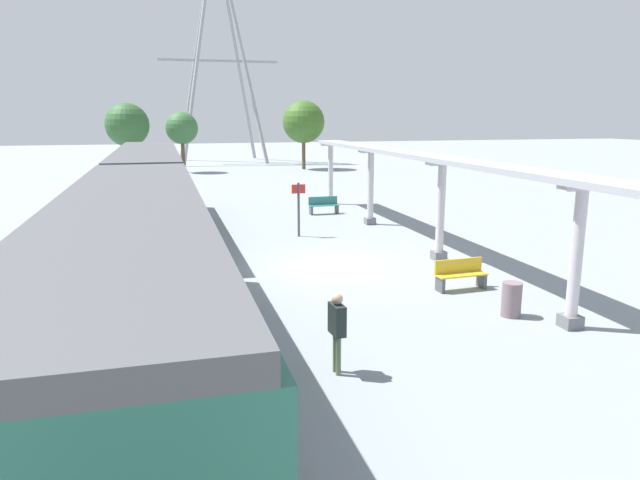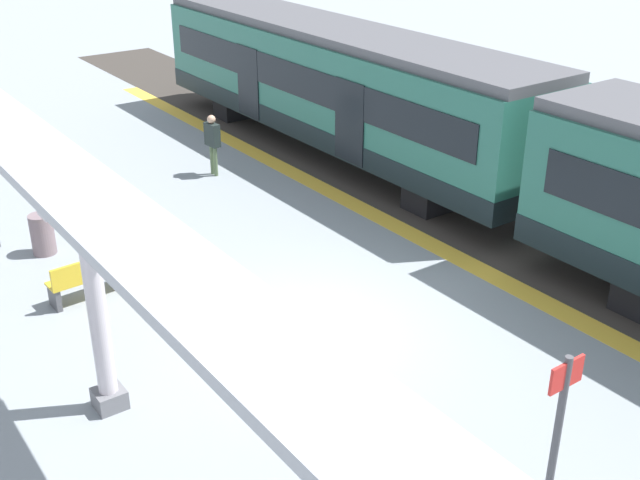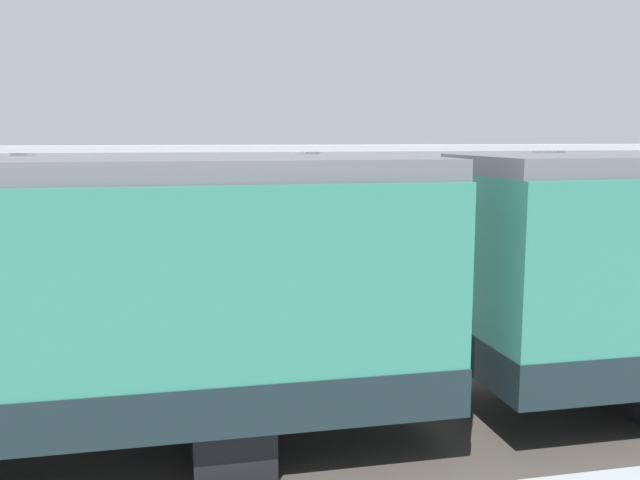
# 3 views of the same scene
# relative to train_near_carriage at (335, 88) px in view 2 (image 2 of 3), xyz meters

# --- Properties ---
(ground_plane) EXTENTS (176.00, 176.00, 0.00)m
(ground_plane) POSITION_rel_train_near_carriage_xyz_m (5.80, 7.31, -1.83)
(ground_plane) COLOR gray
(tactile_edge_strip) EXTENTS (0.52, 34.34, 0.01)m
(tactile_edge_strip) POSITION_rel_train_near_carriage_xyz_m (1.86, 7.31, -1.83)
(tactile_edge_strip) COLOR gold
(tactile_edge_strip) RESTS_ON ground
(trackbed) EXTENTS (3.20, 46.34, 0.01)m
(trackbed) POSITION_rel_train_near_carriage_xyz_m (-0.01, 7.31, -1.83)
(trackbed) COLOR #38332D
(trackbed) RESTS_ON ground
(train_near_carriage) EXTENTS (2.65, 14.25, 3.48)m
(train_near_carriage) POSITION_rel_train_near_carriage_xyz_m (0.00, 0.00, 0.00)
(train_near_carriage) COLOR #296958
(train_near_carriage) RESTS_ON ground
(canopy_pillar_third) EXTENTS (1.10, 0.44, 3.34)m
(canopy_pillar_third) POSITION_rel_train_near_carriage_xyz_m (9.56, 7.32, -0.14)
(canopy_pillar_third) COLOR slate
(canopy_pillar_third) RESTS_ON ground
(canopy_beam) EXTENTS (1.20, 27.52, 0.16)m
(canopy_beam) POSITION_rel_train_near_carriage_xyz_m (9.56, 7.28, 1.59)
(canopy_beam) COLOR #A8AAB2
(canopy_beam) RESTS_ON canopy_pillar_nearest
(bench_near_end) EXTENTS (1.52, 0.52, 0.86)m
(bench_near_end) POSITION_rel_train_near_carriage_xyz_m (8.57, 4.02, -1.39)
(bench_near_end) COLOR gold
(bench_near_end) RESTS_ON ground
(trash_bin) EXTENTS (0.48, 0.48, 0.86)m
(trash_bin) POSITION_rel_train_near_carriage_xyz_m (8.67, 1.62, -1.41)
(trash_bin) COLOR slate
(trash_bin) RESTS_ON ground
(platform_info_sign) EXTENTS (0.56, 0.10, 2.20)m
(platform_info_sign) POSITION_rel_train_near_carriage_xyz_m (5.82, 12.39, -0.51)
(platform_info_sign) COLOR #4C4C51
(platform_info_sign) RESTS_ON ground
(passenger_waiting_near_edge) EXTENTS (0.24, 0.48, 1.60)m
(passenger_waiting_near_edge) POSITION_rel_train_near_carriage_xyz_m (3.60, -0.36, -0.84)
(passenger_waiting_near_edge) COLOR #546946
(passenger_waiting_near_edge) RESTS_ON ground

